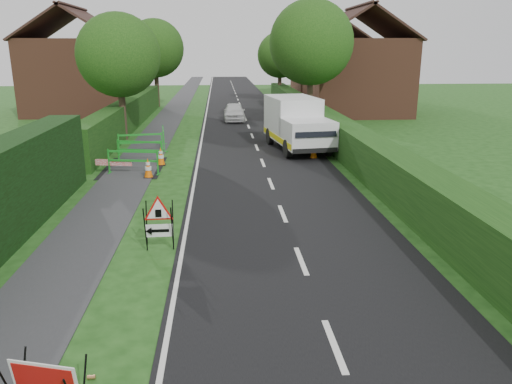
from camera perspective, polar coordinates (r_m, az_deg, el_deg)
ground at (r=10.92m, az=-7.23°, el=-10.41°), size 120.00×120.00×0.00m
road_surface at (r=45.06m, az=-1.85°, el=9.94°), size 6.00×90.00×0.02m
footpath at (r=45.16m, az=-8.94°, el=9.78°), size 2.00×90.00×0.02m
hedge_west_far at (r=32.62m, az=-14.23°, el=7.08°), size 1.00×24.00×1.80m
hedge_east at (r=26.86m, az=8.51°, el=5.54°), size 1.20×50.00×1.50m
house_west at (r=41.20m, az=-19.66°, el=12.50°), size 7.50×7.40×7.88m
house_east_a at (r=39.20m, az=11.41°, el=12.96°), size 7.50×7.40×7.88m
house_east_b at (r=53.03m, az=8.41°, el=13.85°), size 7.50×7.40×7.88m
tree_nw at (r=28.25m, az=-15.42°, el=14.82°), size 4.40×4.40×6.70m
tree_ne at (r=32.28m, az=6.33°, el=16.61°), size 5.20×5.20×7.79m
tree_fw at (r=44.07m, az=-11.48°, el=15.79°), size 4.80×4.80×7.24m
tree_fe at (r=48.11m, az=2.76°, el=15.36°), size 4.20×4.20×6.33m
triangle_sign at (r=12.43m, az=-11.24°, el=-3.07°), size 0.84×0.84×1.20m
works_van at (r=24.80m, az=4.65°, el=7.91°), size 2.88×5.75×2.51m
traffic_cone_0 at (r=22.88m, az=6.64°, el=4.78°), size 0.38×0.38×0.79m
traffic_cone_1 at (r=24.27m, az=5.80°, el=5.46°), size 0.38×0.38×0.79m
traffic_cone_2 at (r=26.53m, az=6.26°, el=6.35°), size 0.38×0.38×0.79m
traffic_cone_3 at (r=19.76m, az=-12.23°, el=2.71°), size 0.38×0.38×0.79m
traffic_cone_4 at (r=21.81m, az=-10.82°, el=4.04°), size 0.38×0.38×0.79m
ped_barrier_0 at (r=20.42m, az=-13.89°, el=3.72°), size 2.09×0.70×1.00m
ped_barrier_1 at (r=22.48m, az=-13.16°, el=4.87°), size 2.08×0.82×1.00m
ped_barrier_2 at (r=24.35m, az=-13.08°, el=5.72°), size 2.09×0.66×1.00m
ped_barrier_3 at (r=25.59m, az=-10.54°, el=6.36°), size 0.60×2.09×1.00m
redwhite_plank at (r=20.87m, az=-15.88°, el=2.06°), size 1.49×0.29×0.25m
litter_can at (r=8.49m, az=-18.28°, el=-19.65°), size 0.12×0.07×0.07m
hatchback_car at (r=34.93m, az=-2.49°, el=9.13°), size 1.49×3.59×1.22m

